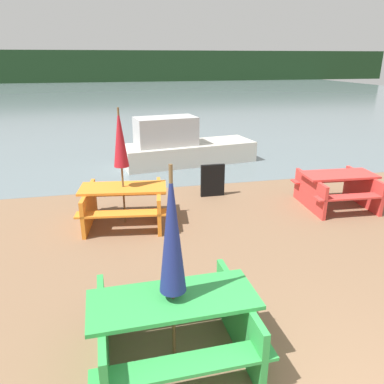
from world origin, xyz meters
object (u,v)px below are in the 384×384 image
object	(u,v)px
umbrella_navy	(172,232)
signboard	(213,180)
picnic_table_green	(174,322)
picnic_table_orange	(124,201)
picnic_table_red	(337,187)
boat	(182,147)
umbrella_crimson	(120,139)

from	to	relation	value
umbrella_navy	signboard	size ratio (longest dim) A/B	2.85
picnic_table_green	umbrella_navy	bearing A→B (deg)	-135.00
picnic_table_orange	signboard	xyz separation A→B (m)	(2.06, 1.07, -0.07)
picnic_table_red	signboard	world-z (taller)	signboard
picnic_table_red	umbrella_navy	bearing A→B (deg)	-139.67
boat	signboard	world-z (taller)	boat
picnic_table_red	umbrella_crimson	distance (m)	4.63
picnic_table_red	picnic_table_orange	bearing A→B (deg)	178.41
picnic_table_red	umbrella_navy	xyz separation A→B (m)	(-4.14, -3.52, 1.04)
picnic_table_orange	umbrella_navy	size ratio (longest dim) A/B	0.83
picnic_table_green	umbrella_crimson	bearing A→B (deg)	95.15
picnic_table_orange	umbrella_navy	world-z (taller)	umbrella_navy
picnic_table_red	picnic_table_orange	world-z (taller)	same
picnic_table_green	umbrella_navy	distance (m)	1.03
umbrella_navy	picnic_table_green	bearing A→B (deg)	45.00
picnic_table_orange	umbrella_crimson	xyz separation A→B (m)	(0.00, 0.00, 1.21)
umbrella_navy	signboard	distance (m)	5.14
picnic_table_orange	boat	distance (m)	4.47
picnic_table_green	picnic_table_orange	bearing A→B (deg)	95.15
picnic_table_orange	umbrella_crimson	distance (m)	1.21
umbrella_crimson	boat	distance (m)	4.61
picnic_table_orange	boat	bearing A→B (deg)	64.41
picnic_table_orange	umbrella_navy	distance (m)	3.80
signboard	picnic_table_green	bearing A→B (deg)	-110.13
picnic_table_green	umbrella_navy	world-z (taller)	umbrella_navy
picnic_table_green	picnic_table_orange	world-z (taller)	picnic_table_green
umbrella_navy	signboard	world-z (taller)	umbrella_navy
umbrella_navy	umbrella_crimson	world-z (taller)	umbrella_crimson
picnic_table_red	picnic_table_orange	size ratio (longest dim) A/B	0.89
picnic_table_red	signboard	distance (m)	2.70
picnic_table_red	umbrella_crimson	world-z (taller)	umbrella_crimson
signboard	picnic_table_red	bearing A→B (deg)	-26.36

